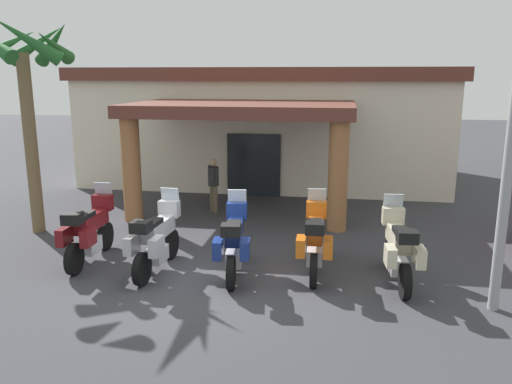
{
  "coord_description": "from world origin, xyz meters",
  "views": [
    {
      "loc": [
        2.36,
        -9.37,
        4.01
      ],
      "look_at": [
        0.71,
        2.82,
        1.2
      ],
      "focal_mm": 36.05,
      "sensor_mm": 36.0,
      "label": 1
    }
  ],
  "objects_px": {
    "motel_building": "(268,123)",
    "motorcycle_blue": "(234,242)",
    "motorcycle_silver": "(156,239)",
    "pedestrian": "(213,181)",
    "motorcycle_maroon": "(89,231)",
    "motorcycle_cream": "(399,249)",
    "palm_tree_roadside": "(24,68)",
    "motorcycle_orange": "(315,240)"
  },
  "relations": [
    {
      "from": "motel_building",
      "to": "motorcycle_blue",
      "type": "xyz_separation_m",
      "value": [
        0.48,
        -10.35,
        -1.46
      ]
    },
    {
      "from": "motorcycle_silver",
      "to": "pedestrian",
      "type": "bearing_deg",
      "value": 2.44
    },
    {
      "from": "motorcycle_maroon",
      "to": "motorcycle_cream",
      "type": "relative_size",
      "value": 1.0
    },
    {
      "from": "palm_tree_roadside",
      "to": "motorcycle_cream",
      "type": "bearing_deg",
      "value": -14.41
    },
    {
      "from": "motorcycle_silver",
      "to": "motorcycle_orange",
      "type": "distance_m",
      "value": 3.28
    },
    {
      "from": "pedestrian",
      "to": "palm_tree_roadside",
      "type": "xyz_separation_m",
      "value": [
        -4.12,
        -2.55,
        3.25
      ]
    },
    {
      "from": "motorcycle_silver",
      "to": "motorcycle_cream",
      "type": "height_order",
      "value": "same"
    },
    {
      "from": "motel_building",
      "to": "motorcycle_orange",
      "type": "bearing_deg",
      "value": -76.3
    },
    {
      "from": "motorcycle_orange",
      "to": "motorcycle_cream",
      "type": "distance_m",
      "value": 1.66
    },
    {
      "from": "motel_building",
      "to": "motorcycle_blue",
      "type": "distance_m",
      "value": 10.46
    },
    {
      "from": "motorcycle_blue",
      "to": "pedestrian",
      "type": "xyz_separation_m",
      "value": [
        -1.48,
        4.84,
        0.22
      ]
    },
    {
      "from": "motorcycle_cream",
      "to": "pedestrian",
      "type": "xyz_separation_m",
      "value": [
        -4.74,
        4.82,
        0.22
      ]
    },
    {
      "from": "motorcycle_orange",
      "to": "palm_tree_roadside",
      "type": "xyz_separation_m",
      "value": [
        -7.23,
        1.96,
        3.47
      ]
    },
    {
      "from": "motorcycle_maroon",
      "to": "palm_tree_roadside",
      "type": "bearing_deg",
      "value": 49.42
    },
    {
      "from": "motel_building",
      "to": "motorcycle_maroon",
      "type": "bearing_deg",
      "value": -103.66
    },
    {
      "from": "motorcycle_blue",
      "to": "motorcycle_orange",
      "type": "relative_size",
      "value": 1.0
    },
    {
      "from": "motorcycle_maroon",
      "to": "motorcycle_cream",
      "type": "bearing_deg",
      "value": -93.08
    },
    {
      "from": "motorcycle_maroon",
      "to": "motorcycle_blue",
      "type": "relative_size",
      "value": 1.0
    },
    {
      "from": "motorcycle_blue",
      "to": "pedestrian",
      "type": "bearing_deg",
      "value": 11.76
    },
    {
      "from": "motorcycle_maroon",
      "to": "pedestrian",
      "type": "relative_size",
      "value": 1.38
    },
    {
      "from": "motorcycle_maroon",
      "to": "motorcycle_blue",
      "type": "xyz_separation_m",
      "value": [
        3.26,
        -0.32,
        0.0
      ]
    },
    {
      "from": "motorcycle_blue",
      "to": "pedestrian",
      "type": "height_order",
      "value": "motorcycle_blue"
    },
    {
      "from": "palm_tree_roadside",
      "to": "pedestrian",
      "type": "bearing_deg",
      "value": 31.7
    },
    {
      "from": "motorcycle_maroon",
      "to": "motorcycle_silver",
      "type": "distance_m",
      "value": 1.67
    },
    {
      "from": "motorcycle_maroon",
      "to": "motorcycle_blue",
      "type": "distance_m",
      "value": 3.27
    },
    {
      "from": "motel_building",
      "to": "motorcycle_maroon",
      "type": "xyz_separation_m",
      "value": [
        -2.78,
        -10.03,
        -1.46
      ]
    },
    {
      "from": "motel_building",
      "to": "pedestrian",
      "type": "bearing_deg",
      "value": -98.5
    },
    {
      "from": "motorcycle_maroon",
      "to": "motorcycle_cream",
      "type": "xyz_separation_m",
      "value": [
        6.51,
        -0.3,
        0.0
      ]
    },
    {
      "from": "motorcycle_silver",
      "to": "pedestrian",
      "type": "distance_m",
      "value": 4.88
    },
    {
      "from": "motorcycle_maroon",
      "to": "motorcycle_blue",
      "type": "bearing_deg",
      "value": -96.01
    },
    {
      "from": "motorcycle_maroon",
      "to": "pedestrian",
      "type": "xyz_separation_m",
      "value": [
        1.77,
        4.52,
        0.22
      ]
    },
    {
      "from": "motel_building",
      "to": "motorcycle_maroon",
      "type": "height_order",
      "value": "motel_building"
    },
    {
      "from": "motorcycle_maroon",
      "to": "palm_tree_roadside",
      "type": "relative_size",
      "value": 0.41
    },
    {
      "from": "motorcycle_silver",
      "to": "motorcycle_maroon",
      "type": "bearing_deg",
      "value": 81.98
    },
    {
      "from": "motorcycle_orange",
      "to": "palm_tree_roadside",
      "type": "height_order",
      "value": "palm_tree_roadside"
    },
    {
      "from": "motorcycle_maroon",
      "to": "motorcycle_silver",
      "type": "relative_size",
      "value": 1.0
    },
    {
      "from": "motorcycle_blue",
      "to": "motorcycle_cream",
      "type": "relative_size",
      "value": 1.0
    },
    {
      "from": "motorcycle_silver",
      "to": "motorcycle_cream",
      "type": "xyz_separation_m",
      "value": [
        4.89,
        0.05,
        0.0
      ]
    },
    {
      "from": "motorcycle_silver",
      "to": "motorcycle_blue",
      "type": "bearing_deg",
      "value": -84.61
    },
    {
      "from": "pedestrian",
      "to": "motorcycle_silver",
      "type": "bearing_deg",
      "value": -133.5
    },
    {
      "from": "motel_building",
      "to": "motorcycle_maroon",
      "type": "relative_size",
      "value": 6.18
    },
    {
      "from": "motorcycle_cream",
      "to": "pedestrian",
      "type": "height_order",
      "value": "motorcycle_cream"
    }
  ]
}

